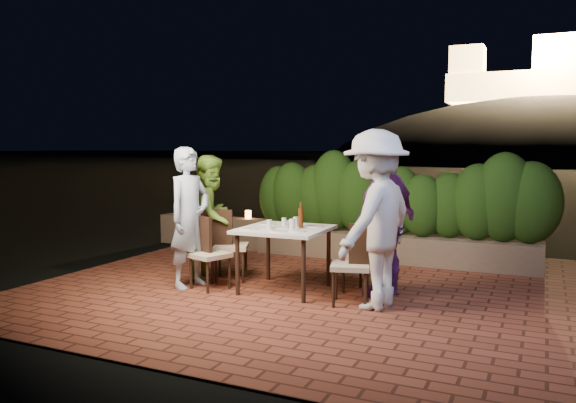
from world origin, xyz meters
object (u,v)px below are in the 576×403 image
Objects in this scene: chair_right_back at (364,255)px; diner_white at (376,219)px; bowl at (293,223)px; chair_right_front at (350,264)px; diner_green at (212,217)px; diner_purple at (386,220)px; chair_left_front at (210,253)px; dining_table at (284,259)px; beer_bottle at (301,215)px; parapet_lamp at (248,215)px; diner_blue at (190,218)px; chair_left_back at (231,245)px.

chair_right_back is 0.77m from diner_white.
chair_right_front is (0.91, -0.54, -0.33)m from bowl.
diner_purple is at bearing -95.79° from diner_green.
diner_white reaches higher than diner_green.
chair_right_front is 0.51× the size of diner_purple.
dining_table is at bearing 39.25° from chair_left_front.
chair_left_front is at bearing -143.70° from bowl.
diner_purple is (1.16, -0.03, 0.10)m from bowl.
beer_bottle is at bearing 40.09° from chair_left_front.
parapet_lamp is (-1.89, 2.16, -0.33)m from beer_bottle.
bowl is 0.20× the size of chair_right_back.
beer_bottle is 0.34× the size of chair_right_back.
diner_purple is (1.98, 0.58, 0.44)m from chair_left_front.
diner_blue reaches higher than diner_green.
beer_bottle reaches higher than chair_right_back.
diner_white is at bearing 21.78° from chair_left_front.
chair_left_back is at bearing -17.70° from diner_blue.
diner_white is 13.40× the size of parapet_lamp.
dining_table is 1.25m from diner_blue.
chair_left_front is at bearing -160.54° from dining_table.
diner_purple is (1.14, 0.28, 0.49)m from dining_table.
beer_bottle reaches higher than dining_table.
chair_left_back is at bearing -66.73° from diner_purple.
parapet_lamp is at bearing 127.47° from dining_table.
parapet_lamp is (-2.61, 2.47, 0.13)m from chair_right_front.
chair_right_back is at bearing -104.35° from chair_right_front.
diner_white reaches higher than dining_table.
diner_purple is at bearing -65.05° from diner_blue.
dining_table is 0.57× the size of diner_purple.
chair_right_back is (1.73, 0.09, -0.01)m from chair_left_back.
diner_purple is (2.25, 0.59, 0.02)m from diner_blue.
chair_left_back is at bearing 166.77° from dining_table.
chair_right_front is 0.52× the size of diner_blue.
diner_blue is at bearing -141.44° from chair_left_back.
bowl is at bearing -48.79° from parapet_lamp.
diner_white is (2.01, 0.07, 0.51)m from chair_left_front.
chair_left_back is (-1.02, 0.12, -0.45)m from beer_bottle.
bowl is at bearing -70.33° from diner_purple.
diner_green is (-1.15, 0.24, 0.42)m from dining_table.
chair_right_front is at bearing -109.74° from diner_green.
beer_bottle is at bearing 35.27° from chair_right_back.
diner_green is at bearing -88.39° from diner_white.
chair_right_back is (-0.01, 0.52, 0.00)m from chair_right_front.
chair_left_back reaches higher than bowl.
beer_bottle is 0.35× the size of chair_left_front.
diner_white is 1.08× the size of diner_purple.
dining_table is 1.25m from diner_green.
chair_left_front is at bearing -159.70° from beer_bottle.
bowl is (-0.20, 0.23, -0.13)m from beer_bottle.
chair_right_back is 0.52× the size of diner_blue.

